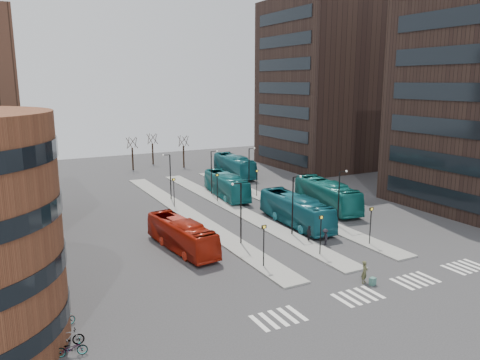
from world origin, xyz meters
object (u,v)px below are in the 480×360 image
teal_bus_b (226,185)px  traveller (365,272)px  teal_bus_a (296,210)px  commuter_b (309,234)px  bicycle_far (63,321)px  suitcase (373,281)px  commuter_a (215,244)px  bicycle_near (71,348)px  red_bus (182,235)px  teal_bus_d (234,166)px  teal_bus_c (327,195)px  commuter_c (325,237)px  bicycle_mid (68,338)px

teal_bus_b → traveller: size_ratio=6.34×
teal_bus_a → commuter_b: bearing=-108.5°
teal_bus_a → bicycle_far: 28.46m
suitcase → bicycle_far: (-22.35, 4.51, 0.16)m
teal_bus_b → commuter_a: 21.37m
suitcase → bicycle_near: (-22.35, 0.93, 0.18)m
suitcase → commuter_a: bearing=109.0°
red_bus → teal_bus_d: (20.64, 29.20, 0.27)m
traveller → teal_bus_d: bearing=49.6°
commuter_b → bicycle_far: 24.66m
suitcase → commuter_b: (1.57, 10.51, 0.54)m
red_bus → teal_bus_c: (21.45, 5.44, 0.27)m
commuter_c → commuter_b: bearing=-125.8°
traveller → bicycle_near: bearing=152.7°
red_bus → bicycle_mid: (-12.02, -12.39, -0.90)m
suitcase → bicycle_near: bearing=164.5°
teal_bus_a → bicycle_far: (-26.04, -11.42, -1.20)m
commuter_b → bicycle_far: bearing=117.3°
teal_bus_b → commuter_a: (-10.38, -18.66, -0.82)m
red_bus → teal_bus_d: size_ratio=0.84×
red_bus → traveller: bearing=-60.4°
bicycle_near → bicycle_far: (0.00, 3.59, -0.02)m
red_bus → commuter_a: 3.33m
bicycle_near → teal_bus_c: bearing=-48.2°
commuter_a → commuter_c: commuter_c is taller
teal_bus_b → commuter_b: teal_bus_b is taller
bicycle_near → bicycle_mid: bicycle_mid is taller
bicycle_near → bicycle_far: size_ratio=1.03×
bicycle_mid → bicycle_far: (0.00, 2.46, -0.09)m
teal_bus_c → bicycle_far: 36.85m
bicycle_mid → suitcase: bearing=-86.8°
teal_bus_a → commuter_c: size_ratio=7.37×
teal_bus_b → commuter_b: size_ratio=6.91×
suitcase → traveller: 0.92m
traveller → bicycle_near: traveller is taller
suitcase → bicycle_near: bicycle_near is taller
teal_bus_c → teal_bus_a: bearing=-143.4°
teal_bus_d → bicycle_far: size_ratio=7.09×
red_bus → teal_bus_d: 35.75m
bicycle_mid → commuter_c: bearing=-65.7°
suitcase → teal_bus_b: size_ratio=0.05×
traveller → bicycle_far: bearing=143.4°
traveller → commuter_c: (2.80, 8.52, -0.11)m
commuter_c → bicycle_far: size_ratio=0.92×
teal_bus_d → bicycle_near: 53.78m
teal_bus_b → bicycle_near: teal_bus_b is taller
suitcase → traveller: bearing=103.9°
teal_bus_a → bicycle_near: (-26.04, -15.01, -1.18)m
commuter_c → bicycle_near: commuter_c is taller
red_bus → teal_bus_d: bearing=48.4°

